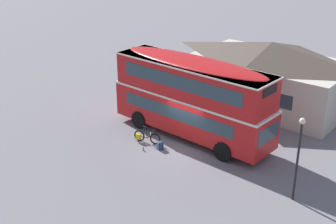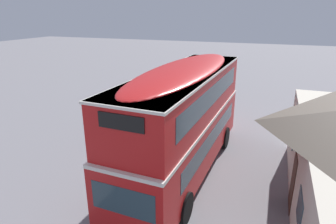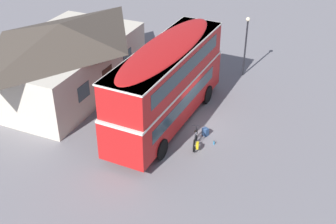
{
  "view_description": "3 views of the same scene",
  "coord_description": "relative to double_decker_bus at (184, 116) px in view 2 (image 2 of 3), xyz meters",
  "views": [
    {
      "loc": [
        13.75,
        -18.49,
        12.0
      ],
      "look_at": [
        -0.46,
        -0.92,
        2.29
      ],
      "focal_mm": 48.33,
      "sensor_mm": 36.0,
      "label": 1
    },
    {
      "loc": [
        10.52,
        4.63,
        6.78
      ],
      "look_at": [
        -2.58,
        -0.3,
        1.92
      ],
      "focal_mm": 30.72,
      "sensor_mm": 36.0,
      "label": 2
    },
    {
      "loc": [
        -19.88,
        -7.33,
        13.72
      ],
      "look_at": [
        -2.22,
        0.4,
        1.89
      ],
      "focal_mm": 47.24,
      "sensor_mm": 36.0,
      "label": 3
    }
  ],
  "objects": [
    {
      "name": "double_decker_bus",
      "position": [
        0.0,
        0.0,
        0.0
      ],
      "size": [
        10.23,
        2.94,
        4.79
      ],
      "color": "black",
      "rests_on": "ground"
    },
    {
      "name": "ground_plane",
      "position": [
        0.43,
        -1.24,
        -2.64
      ],
      "size": [
        120.0,
        120.0,
        0.0
      ],
      "primitive_type": "plane",
      "color": "slate"
    },
    {
      "name": "touring_bicycle",
      "position": [
        -1.54,
        -2.31,
        -2.27
      ],
      "size": [
        1.67,
        0.72,
        1.03
      ],
      "color": "black",
      "rests_on": "ground"
    },
    {
      "name": "backpack_on_ground",
      "position": [
        -0.37,
        -2.45,
        -2.39
      ],
      "size": [
        0.38,
        0.39,
        0.5
      ],
      "color": "#2D4C7A",
      "rests_on": "ground"
    },
    {
      "name": "water_bottle_blue_sports",
      "position": [
        -1.0,
        -3.16,
        -2.54
      ],
      "size": [
        0.08,
        0.08,
        0.22
      ],
      "color": "#338CBF",
      "rests_on": "ground"
    }
  ]
}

